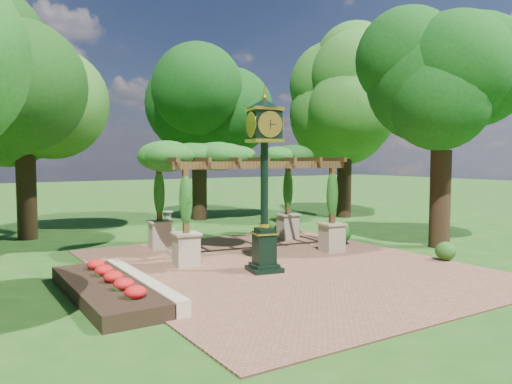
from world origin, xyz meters
TOP-DOWN VIEW (x-y plane):
  - ground at (0.00, 0.00)m, footprint 120.00×120.00m
  - brick_plaza at (0.00, 1.00)m, footprint 10.00×12.00m
  - border_wall at (-4.60, 0.50)m, footprint 0.35×5.00m
  - flower_bed at (-5.50, 0.50)m, footprint 1.50×5.00m
  - pedestal_clock at (-0.88, 0.66)m, footprint 1.16×1.16m
  - pergola at (0.35, 3.83)m, footprint 6.55×4.55m
  - sundial at (-0.04, 9.90)m, footprint 0.62×0.62m
  - shrub_front at (4.90, -1.14)m, footprint 0.73×0.73m
  - shrub_mid at (4.00, 2.94)m, footprint 1.13×1.13m
  - shrub_back at (3.38, 6.16)m, footprint 0.95×0.95m
  - tree_west_far at (-5.80, 10.76)m, footprint 4.32×4.32m
  - tree_north at (2.93, 12.80)m, footprint 5.15×5.15m
  - tree_east_far at (10.22, 9.51)m, footprint 5.62×5.62m
  - tree_east_near at (6.88, 0.63)m, footprint 4.14×4.14m

SIDE VIEW (x-z plane):
  - ground at x=0.00m, z-range 0.00..0.00m
  - brick_plaza at x=0.00m, z-range 0.00..0.04m
  - flower_bed at x=-5.50m, z-range 0.00..0.36m
  - border_wall at x=-4.60m, z-range 0.00..0.40m
  - shrub_front at x=4.90m, z-range 0.04..0.63m
  - sundial at x=-0.04m, z-range -0.05..0.83m
  - shrub_back at x=3.38m, z-range 0.04..0.83m
  - shrub_mid at x=4.00m, z-range 0.04..0.87m
  - pedestal_clock at x=-0.88m, z-range 0.49..5.55m
  - pergola at x=0.35m, z-range 1.24..5.10m
  - tree_west_far at x=-5.80m, z-range 1.65..10.62m
  - tree_east_near at x=6.88m, z-range 1.71..11.00m
  - tree_north at x=2.93m, z-range 1.74..11.07m
  - tree_east_far at x=10.22m, z-range 1.99..12.60m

